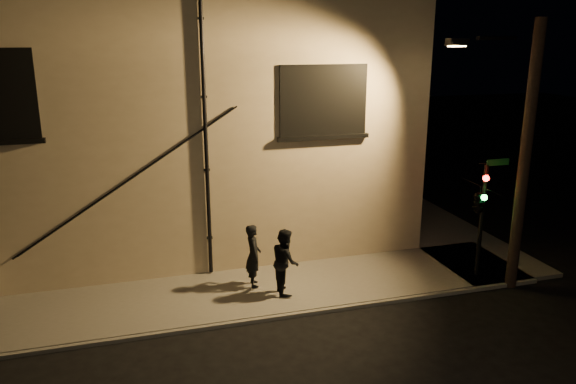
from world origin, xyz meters
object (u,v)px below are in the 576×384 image
object	(u,v)px
traffic_signal	(480,200)
streetlamp_pole	(521,152)
pedestrian_b	(285,261)
pedestrian_a	(253,255)

from	to	relation	value
traffic_signal	streetlamp_pole	xyz separation A→B (m)	(0.70, -0.58, 1.44)
streetlamp_pole	traffic_signal	bearing A→B (deg)	140.55
pedestrian_b	traffic_signal	world-z (taller)	traffic_signal
traffic_signal	streetlamp_pole	size ratio (longest dim) A/B	0.47
pedestrian_b	pedestrian_a	bearing A→B (deg)	52.48
traffic_signal	streetlamp_pole	bearing A→B (deg)	-39.45
pedestrian_b	traffic_signal	bearing A→B (deg)	-91.53
pedestrian_a	traffic_signal	xyz separation A→B (m)	(6.14, -1.20, 1.39)
pedestrian_a	streetlamp_pole	world-z (taller)	streetlamp_pole
pedestrian_a	streetlamp_pole	size ratio (longest dim) A/B	0.24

